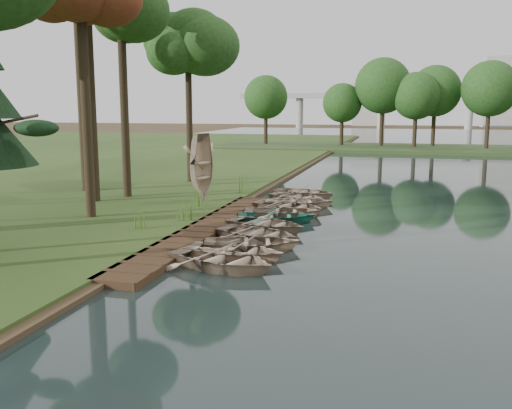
% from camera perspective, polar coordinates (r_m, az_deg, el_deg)
% --- Properties ---
extents(ground, '(300.00, 300.00, 0.00)m').
position_cam_1_polar(ground, '(23.77, -1.46, -3.08)').
color(ground, '#3D2F1D').
extents(boardwalk, '(1.60, 16.00, 0.30)m').
position_cam_1_polar(boardwalk, '(24.23, -5.10, -2.51)').
color(boardwalk, '#342214').
rests_on(boardwalk, ground).
extents(peninsula, '(50.00, 14.00, 0.45)m').
position_cam_1_polar(peninsula, '(72.43, 16.08, 5.37)').
color(peninsula, '#2C421D').
rests_on(peninsula, ground).
extents(far_trees, '(45.60, 5.60, 8.80)m').
position_cam_1_polar(far_trees, '(72.27, 13.63, 10.39)').
color(far_trees, black).
rests_on(far_trees, peninsula).
extents(bridge, '(95.90, 4.00, 8.60)m').
position_cam_1_polar(bridge, '(142.36, 17.49, 10.03)').
color(bridge, '#A5A5A0').
rests_on(bridge, ground).
extents(building_a, '(10.00, 8.00, 18.00)m').
position_cam_1_polar(building_a, '(163.97, 23.51, 10.25)').
color(building_a, '#A5A5A0').
rests_on(building_a, ground).
extents(building_b, '(8.00, 8.00, 12.00)m').
position_cam_1_polar(building_b, '(167.63, 11.11, 9.81)').
color(building_b, '#A5A5A0').
rests_on(building_b, ground).
extents(rowboat_0, '(4.48, 3.81, 0.79)m').
position_cam_1_polar(rowboat_0, '(18.69, -3.42, -5.25)').
color(rowboat_0, tan).
rests_on(rowboat_0, water).
extents(rowboat_1, '(3.78, 2.83, 0.75)m').
position_cam_1_polar(rowboat_1, '(19.78, -2.20, -4.46)').
color(rowboat_1, tan).
rests_on(rowboat_1, water).
extents(rowboat_2, '(4.19, 3.52, 0.74)m').
position_cam_1_polar(rowboat_2, '(20.96, -0.36, -3.65)').
color(rowboat_2, tan).
rests_on(rowboat_2, water).
extents(rowboat_3, '(4.23, 3.60, 0.74)m').
position_cam_1_polar(rowboat_3, '(22.49, 0.15, -2.72)').
color(rowboat_3, tan).
rests_on(rowboat_3, water).
extents(rowboat_4, '(4.23, 3.54, 0.75)m').
position_cam_1_polar(rowboat_4, '(24.27, 0.97, -1.78)').
color(rowboat_4, tan).
rests_on(rowboat_4, water).
extents(rowboat_5, '(4.14, 3.44, 0.74)m').
position_cam_1_polar(rowboat_5, '(25.97, 2.06, -1.04)').
color(rowboat_5, '#276D59').
rests_on(rowboat_5, water).
extents(rowboat_6, '(4.19, 3.41, 0.76)m').
position_cam_1_polar(rowboat_6, '(27.13, 2.66, -0.55)').
color(rowboat_6, tan).
rests_on(rowboat_6, water).
extents(rowboat_7, '(4.62, 3.99, 0.80)m').
position_cam_1_polar(rowboat_7, '(28.53, 3.26, -0.01)').
color(rowboat_7, tan).
rests_on(rowboat_7, water).
extents(rowboat_8, '(4.24, 3.53, 0.76)m').
position_cam_1_polar(rowboat_8, '(29.88, 4.30, 0.38)').
color(rowboat_8, tan).
rests_on(rowboat_8, water).
extents(rowboat_9, '(4.12, 3.59, 0.71)m').
position_cam_1_polar(rowboat_9, '(31.75, 4.14, 0.90)').
color(rowboat_9, tan).
rests_on(rowboat_9, water).
extents(rowboat_10, '(4.34, 3.64, 0.77)m').
position_cam_1_polar(rowboat_10, '(33.29, 4.87, 1.35)').
color(rowboat_10, tan).
rests_on(rowboat_10, water).
extents(stored_rowboat, '(4.16, 3.44, 0.75)m').
position_cam_1_polar(stored_rowboat, '(30.55, -5.34, 1.04)').
color(stored_rowboat, tan).
rests_on(stored_rowboat, bank).
extents(tree_2, '(3.56, 3.56, 10.94)m').
position_cam_1_polar(tree_2, '(27.16, -17.10, 18.33)').
color(tree_2, black).
rests_on(tree_2, bank).
extents(tree_4, '(3.87, 3.87, 12.18)m').
position_cam_1_polar(tree_4, '(32.96, -13.41, 18.82)').
color(tree_4, black).
rests_on(tree_4, bank).
extents(tree_6, '(4.45, 4.45, 11.03)m').
position_cam_1_polar(tree_6, '(38.74, -6.84, 15.70)').
color(tree_6, black).
rests_on(tree_6, bank).
extents(reeds_0, '(0.60, 0.60, 0.88)m').
position_cam_1_polar(reeds_0, '(24.02, -11.75, -1.35)').
color(reeds_0, '#3F661E').
rests_on(reeds_0, bank).
extents(reeds_1, '(0.60, 0.60, 1.06)m').
position_cam_1_polar(reeds_1, '(25.40, -7.18, -0.41)').
color(reeds_1, '#3F661E').
rests_on(reeds_1, bank).
extents(reeds_2, '(0.60, 0.60, 1.03)m').
position_cam_1_polar(reeds_2, '(28.97, -5.84, 0.84)').
color(reeds_2, '#3F661E').
rests_on(reeds_2, bank).
extents(reeds_3, '(0.60, 0.60, 1.09)m').
position_cam_1_polar(reeds_3, '(33.21, -1.22, 2.08)').
color(reeds_3, '#3F661E').
rests_on(reeds_3, bank).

